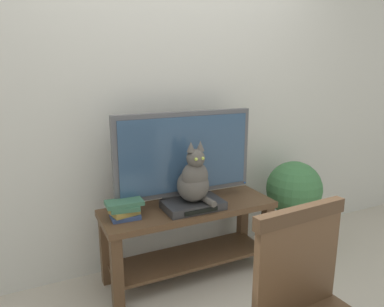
# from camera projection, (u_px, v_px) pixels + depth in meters

# --- Properties ---
(back_wall) EXTENTS (7.00, 0.12, 2.80)m
(back_wall) POSITION_uv_depth(u_px,v_px,m) (166.00, 84.00, 2.67)
(back_wall) COLOR beige
(back_wall) RESTS_ON ground
(tv_stand) EXTENTS (1.26, 0.43, 0.55)m
(tv_stand) POSITION_uv_depth(u_px,v_px,m) (189.00, 228.00, 2.58)
(tv_stand) COLOR #513823
(tv_stand) RESTS_ON ground
(tv) EXTENTS (1.03, 0.20, 0.67)m
(tv) POSITION_uv_depth(u_px,v_px,m) (185.00, 156.00, 2.52)
(tv) COLOR #4C4C51
(tv) RESTS_ON tv_stand
(media_box) EXTENTS (0.41, 0.26, 0.06)m
(media_box) POSITION_uv_depth(u_px,v_px,m) (193.00, 205.00, 2.49)
(media_box) COLOR #2D2D30
(media_box) RESTS_ON tv_stand
(cat) EXTENTS (0.22, 0.29, 0.43)m
(cat) POSITION_uv_depth(u_px,v_px,m) (194.00, 180.00, 2.43)
(cat) COLOR #514C47
(cat) RESTS_ON media_box
(book_stack) EXTENTS (0.24, 0.18, 0.12)m
(book_stack) POSITION_uv_depth(u_px,v_px,m) (125.00, 209.00, 2.32)
(book_stack) COLOR #33477A
(book_stack) RESTS_ON tv_stand
(potted_plant) EXTENTS (0.46, 0.46, 0.77)m
(potted_plant) POSITION_uv_depth(u_px,v_px,m) (294.00, 195.00, 2.96)
(potted_plant) COLOR #9E6B4C
(potted_plant) RESTS_ON ground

